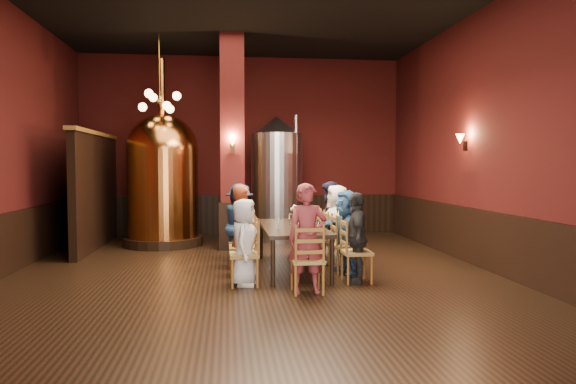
{
  "coord_description": "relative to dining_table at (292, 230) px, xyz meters",
  "views": [
    {
      "loc": [
        -0.41,
        -8.11,
        1.77
      ],
      "look_at": [
        0.58,
        0.2,
        1.33
      ],
      "focal_mm": 32.0,
      "sensor_mm": 36.0,
      "label": 1
    }
  ],
  "objects": [
    {
      "name": "room",
      "position": [
        -0.67,
        -0.4,
        1.56
      ],
      "size": [
        10.0,
        10.02,
        4.5
      ],
      "color": "black",
      "rests_on": "ground"
    },
    {
      "name": "wainscot_right",
      "position": [
        3.29,
        -0.4,
        -0.19
      ],
      "size": [
        0.08,
        9.9,
        1.0
      ],
      "primitive_type": "cube",
      "color": "black",
      "rests_on": "ground"
    },
    {
      "name": "wainscot_back",
      "position": [
        -0.67,
        4.56,
        -0.19
      ],
      "size": [
        7.9,
        0.08,
        1.0
      ],
      "primitive_type": "cube",
      "color": "black",
      "rests_on": "ground"
    },
    {
      "name": "column",
      "position": [
        -0.97,
        2.4,
        1.56
      ],
      "size": [
        0.58,
        0.58,
        4.5
      ],
      "primitive_type": "cube",
      "color": "#400D0D",
      "rests_on": "ground"
    },
    {
      "name": "partition",
      "position": [
        -3.87,
        2.8,
        0.51
      ],
      "size": [
        0.22,
        3.5,
        2.4
      ],
      "primitive_type": "cube",
      "color": "black",
      "rests_on": "ground"
    },
    {
      "name": "pendant_cluster",
      "position": [
        -2.47,
        2.5,
        2.41
      ],
      "size": [
        0.9,
        0.9,
        1.7
      ],
      "primitive_type": null,
      "color": "#A57226",
      "rests_on": "room"
    },
    {
      "name": "sconce_wall",
      "position": [
        3.23,
        0.4,
        1.51
      ],
      "size": [
        0.2,
        0.2,
        0.36
      ],
      "primitive_type": null,
      "rotation": [
        0.0,
        0.0,
        1.57
      ],
      "color": "black",
      "rests_on": "room"
    },
    {
      "name": "sconce_column",
      "position": [
        -0.97,
        2.1,
        1.51
      ],
      "size": [
        0.2,
        0.2,
        0.36
      ],
      "primitive_type": null,
      "rotation": [
        0.0,
        0.0,
        3.14
      ],
      "color": "black",
      "rests_on": "column"
    },
    {
      "name": "dining_table",
      "position": [
        0.0,
        0.0,
        0.0
      ],
      "size": [
        1.02,
        2.41,
        0.75
      ],
      "rotation": [
        0.0,
        0.0,
        0.01
      ],
      "color": "black",
      "rests_on": "ground"
    },
    {
      "name": "chair_0",
      "position": [
        -0.84,
        -1.01,
        -0.23
      ],
      "size": [
        0.46,
        0.46,
        0.92
      ],
      "primitive_type": null,
      "rotation": [
        0.0,
        0.0,
        -1.56
      ],
      "color": "olive",
      "rests_on": "ground"
    },
    {
      "name": "person_0",
      "position": [
        -0.84,
        -1.01,
        -0.05
      ],
      "size": [
        0.53,
        0.7,
        1.28
      ],
      "primitive_type": "imported",
      "rotation": [
        0.0,
        0.0,
        1.36
      ],
      "color": "silver",
      "rests_on": "ground"
    },
    {
      "name": "chair_1",
      "position": [
        -0.85,
        -0.34,
        -0.23
      ],
      "size": [
        0.46,
        0.46,
        0.92
      ],
      "primitive_type": null,
      "rotation": [
        0.0,
        0.0,
        -1.56
      ],
      "color": "olive",
      "rests_on": "ground"
    },
    {
      "name": "person_1",
      "position": [
        -0.85,
        -0.34,
        0.04
      ],
      "size": [
        0.5,
        0.62,
        1.46
      ],
      "primitive_type": "imported",
      "rotation": [
        0.0,
        0.0,
        1.89
      ],
      "color": "#933619",
      "rests_on": "ground"
    },
    {
      "name": "chair_2",
      "position": [
        -0.85,
        0.32,
        -0.23
      ],
      "size": [
        0.46,
        0.46,
        0.92
      ],
      "primitive_type": null,
      "rotation": [
        0.0,
        0.0,
        -1.56
      ],
      "color": "olive",
      "rests_on": "ground"
    },
    {
      "name": "person_2",
      "position": [
        -0.85,
        0.32,
        0.04
      ],
      "size": [
        0.35,
        0.71,
        1.46
      ],
      "primitive_type": "imported",
      "rotation": [
        0.0,
        0.0,
        1.58
      ],
      "color": "navy",
      "rests_on": "ground"
    },
    {
      "name": "chair_3",
      "position": [
        -0.86,
        0.99,
        -0.23
      ],
      "size": [
        0.46,
        0.46,
        0.92
      ],
      "primitive_type": null,
      "rotation": [
        0.0,
        0.0,
        -1.56
      ],
      "color": "olive",
      "rests_on": "ground"
    },
    {
      "name": "person_3",
      "position": [
        -0.86,
        0.99,
        0.02
      ],
      "size": [
        0.75,
        1.02,
        1.41
      ],
      "primitive_type": "imported",
      "rotation": [
        0.0,
        0.0,
        1.3
      ],
      "color": "black",
      "rests_on": "ground"
    },
    {
      "name": "chair_4",
      "position": [
        0.86,
        -0.99,
        -0.23
      ],
      "size": [
        0.46,
        0.46,
        0.92
      ],
      "primitive_type": null,
      "rotation": [
        0.0,
        0.0,
        1.58
      ],
      "color": "olive",
      "rests_on": "ground"
    },
    {
      "name": "person_4",
      "position": [
        0.86,
        -0.99,
        -0.01
      ],
      "size": [
        0.48,
        0.85,
        1.36
      ],
      "primitive_type": "imported",
      "rotation": [
        0.0,
        0.0,
        4.52
      ],
      "color": "black",
      "rests_on": "ground"
    },
    {
      "name": "chair_5",
      "position": [
        0.85,
        -0.32,
        -0.23
      ],
      "size": [
        0.46,
        0.46,
        0.92
      ],
      "primitive_type": null,
      "rotation": [
        0.0,
        0.0,
        1.58
      ],
      "color": "olive",
      "rests_on": "ground"
    },
    {
      "name": "person_5",
      "position": [
        0.85,
        -0.32,
        -0.0
      ],
      "size": [
        0.73,
        1.33,
        1.37
      ],
      "primitive_type": "imported",
      "rotation": [
        0.0,
        0.0,
        4.99
      ],
      "color": "#2C5584",
      "rests_on": "ground"
    },
    {
      "name": "chair_6",
      "position": [
        0.85,
        0.34,
        -0.23
      ],
      "size": [
        0.46,
        0.46,
        0.92
      ],
      "primitive_type": null,
      "rotation": [
        0.0,
        0.0,
        1.58
      ],
      "color": "olive",
      "rests_on": "ground"
    },
    {
      "name": "person_6",
      "position": [
        0.85,
        0.34,
        0.02
      ],
      "size": [
        0.47,
        0.71,
        1.42
      ],
      "primitive_type": "imported",
      "rotation": [
        0.0,
        0.0,
        4.74
      ],
      "color": "white",
      "rests_on": "ground"
    },
    {
      "name": "chair_7",
      "position": [
        0.84,
        1.01,
        -0.23
      ],
      "size": [
        0.46,
        0.46,
        0.92
      ],
      "primitive_type": null,
      "rotation": [
        0.0,
        0.0,
        1.58
      ],
      "color": "olive",
      "rests_on": "ground"
    },
    {
      "name": "person_7",
      "position": [
        0.84,
        1.01,
        0.05
      ],
      "size": [
        0.48,
        0.77,
        1.47
      ],
      "primitive_type": "imported",
      "rotation": [
        0.0,
        0.0,
        4.52
      ],
      "color": "black",
      "rests_on": "ground"
    },
    {
      "name": "chair_8",
      "position": [
        0.02,
        -1.55,
        -0.23
      ],
      "size": [
        0.46,
        0.46,
        0.92
      ],
      "primitive_type": null,
      "rotation": [
        0.0,
        0.0,
        3.15
      ],
      "color": "olive",
      "rests_on": "ground"
    },
    {
      "name": "person_8",
      "position": [
        0.02,
        -1.55,
        0.07
      ],
      "size": [
        0.57,
        0.39,
        1.52
      ],
      "primitive_type": "imported",
      "rotation": [
        0.0,
        0.0,
        6.34
      ],
      "color": "maroon",
      "rests_on": "ground"
    },
    {
      "name": "copper_kettle",
      "position": [
        -2.49,
        3.03,
        0.8
      ],
      "size": [
        1.75,
        1.75,
        4.09
      ],
      "rotation": [
        0.0,
        0.0,
        0.15
      ],
      "color": "black",
      "rests_on": "ground"
    },
    {
      "name": "steel_vessel",
      "position": [
        0.08,
        3.45,
        0.77
      ],
      "size": [
        1.24,
        1.24,
        2.91
      ],
      "rotation": [
        0.0,
        0.0,
        -0.03
      ],
      "color": "#B2B2B7",
      "rests_on": "ground"
    },
    {
      "name": "rose_vase",
      "position": [
        0.16,
        0.71,
        0.26
      ],
      "size": [
        0.18,
        0.18,
        0.3
      ],
      "color": "white",
      "rests_on": "dining_table"
    },
    {
      "name": "wine_glass_0",
      "position": [
        0.27,
        -0.92,
        0.15
      ],
      "size": [
        0.07,
        0.07,
        0.17
      ],
      "primitive_type": null,
      "color": "white",
      "rests_on": "dining_table"
    },
    {
      "name": "wine_glass_1",
      "position": [
        0.14,
        0.07,
        0.15
      ],
      "size": [
        0.07,
        0.07,
        0.17
      ],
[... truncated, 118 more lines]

